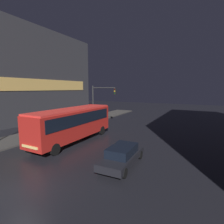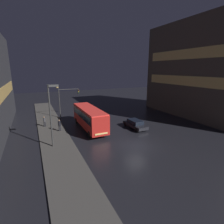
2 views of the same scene
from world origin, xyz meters
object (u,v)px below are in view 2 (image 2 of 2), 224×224
(car_taxi, at_px, (135,124))
(pedestrian_near, at_px, (44,121))
(street_lamp_sidewalk, at_px, (52,106))
(bus_near, at_px, (89,116))
(pedestrian_mid, at_px, (59,124))
(traffic_light_main, at_px, (67,97))

(car_taxi, xyz_separation_m, pedestrian_near, (-13.30, 6.58, 0.41))
(car_taxi, distance_m, street_lamp_sidewalk, 13.60)
(pedestrian_near, bearing_deg, bus_near, 176.48)
(car_taxi, height_order, pedestrian_near, pedestrian_near)
(car_taxi, distance_m, pedestrian_near, 14.84)
(pedestrian_mid, bearing_deg, traffic_light_main, 140.04)
(bus_near, distance_m, pedestrian_near, 7.59)
(car_taxi, relative_size, street_lamp_sidewalk, 0.63)
(pedestrian_near, bearing_deg, street_lamp_sidewalk, 120.85)
(pedestrian_mid, height_order, street_lamp_sidewalk, street_lamp_sidewalk)
(bus_near, relative_size, pedestrian_mid, 5.71)
(pedestrian_mid, bearing_deg, bus_near, 62.22)
(street_lamp_sidewalk, bearing_deg, pedestrian_mid, 75.45)
(pedestrian_mid, height_order, traffic_light_main, traffic_light_main)
(pedestrian_near, distance_m, street_lamp_sidewalk, 9.38)
(car_taxi, xyz_separation_m, street_lamp_sidewalk, (-12.73, -1.88, 4.41))
(bus_near, height_order, car_taxi, bus_near)
(bus_near, height_order, pedestrian_mid, bus_near)
(car_taxi, height_order, pedestrian_mid, pedestrian_mid)
(car_taxi, height_order, traffic_light_main, traffic_light_main)
(car_taxi, relative_size, traffic_light_main, 0.82)
(traffic_light_main, bearing_deg, street_lamp_sidewalk, -107.44)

